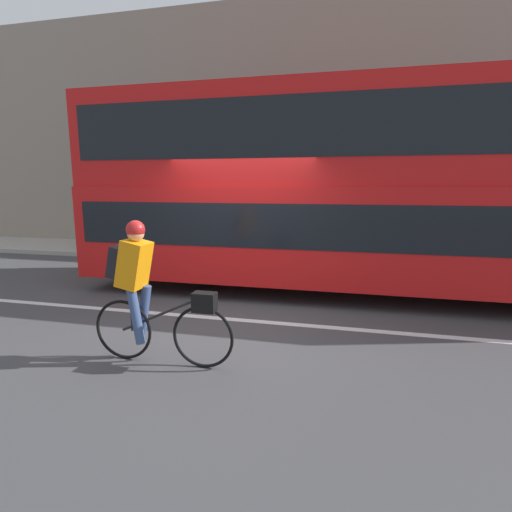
{
  "coord_description": "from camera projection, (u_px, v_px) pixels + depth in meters",
  "views": [
    {
      "loc": [
        1.86,
        -5.49,
        2.08
      ],
      "look_at": [
        0.48,
        0.21,
        1.02
      ],
      "focal_mm": 28.0,
      "sensor_mm": 36.0,
      "label": 1
    }
  ],
  "objects": [
    {
      "name": "ground_plane",
      "position": [
        222.0,
        323.0,
        6.06
      ],
      "size": [
        80.0,
        80.0,
        0.0
      ],
      "primitive_type": "plane",
      "color": "#424244"
    },
    {
      "name": "road_center_line",
      "position": [
        226.0,
        319.0,
        6.23
      ],
      "size": [
        50.0,
        0.14,
        0.01
      ],
      "primitive_type": "cube",
      "color": "silver",
      "rests_on": "ground_plane"
    },
    {
      "name": "sidewalk_curb",
      "position": [
        284.0,
        256.0,
        11.39
      ],
      "size": [
        60.0,
        2.41,
        0.12
      ],
      "color": "#A8A399",
      "rests_on": "ground_plane"
    },
    {
      "name": "building_facade",
      "position": [
        293.0,
        129.0,
        12.04
      ],
      "size": [
        60.0,
        0.3,
        7.41
      ],
      "color": "gray",
      "rests_on": "ground_plane"
    },
    {
      "name": "bus",
      "position": [
        352.0,
        183.0,
        7.42
      ],
      "size": [
        10.14,
        2.51,
        3.77
      ],
      "color": "black",
      "rests_on": "ground_plane"
    },
    {
      "name": "cyclist_on_bike",
      "position": [
        146.0,
        288.0,
        4.59
      ],
      "size": [
        1.74,
        0.32,
        1.68
      ],
      "color": "black",
      "rests_on": "ground_plane"
    },
    {
      "name": "trash_bin",
      "position": [
        93.0,
        232.0,
        12.61
      ],
      "size": [
        0.5,
        0.5,
        0.91
      ],
      "color": "#262628",
      "rests_on": "sidewalk_curb"
    },
    {
      "name": "street_sign_post",
      "position": [
        117.0,
        200.0,
        12.2
      ],
      "size": [
        0.36,
        0.09,
        2.67
      ],
      "color": "#59595B",
      "rests_on": "sidewalk_curb"
    }
  ]
}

